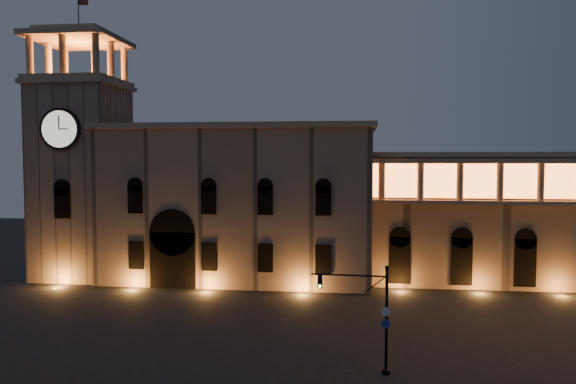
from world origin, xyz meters
name	(u,v)px	position (x,y,z in m)	size (l,w,h in m)	color
ground	(207,339)	(0.00, 0.00, 0.00)	(160.00, 160.00, 0.00)	black
government_building	(239,203)	(-2.08, 21.93, 8.77)	(30.80, 12.80, 17.60)	#8D715C
clock_tower	(82,170)	(-20.50, 20.98, 12.50)	(9.80, 9.80, 32.40)	#8D715C
colonnade_wing	(543,217)	(32.00, 23.92, 7.33)	(40.60, 11.50, 14.50)	#886C57
traffic_light	(373,317)	(12.40, -5.39, 3.69)	(5.12, 0.70, 7.03)	black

